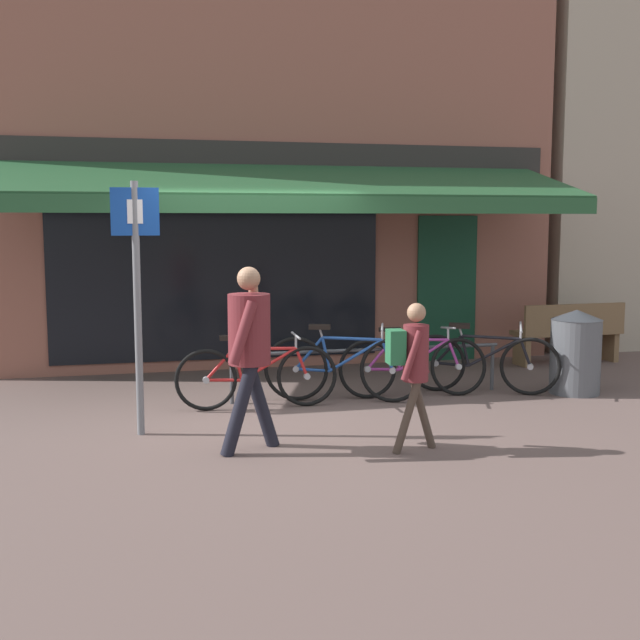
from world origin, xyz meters
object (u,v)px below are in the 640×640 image
object	(u,v)px
parking_sign	(137,281)
pedestrian_adult	(249,339)
bicycle_blue	(344,367)
park_bench	(569,332)
bicycle_red	(257,375)
bicycle_black	(482,362)
pedestrian_child	(412,357)
litter_bin	(575,351)
bicycle_purple	(413,365)

from	to	relation	value
parking_sign	pedestrian_adult	bearing A→B (deg)	-39.84
bicycle_blue	park_bench	bearing A→B (deg)	41.37
bicycle_blue	park_bench	distance (m)	4.08
bicycle_red	parking_sign	size ratio (longest dim) A/B	0.74
bicycle_blue	bicycle_black	xyz separation A→B (m)	(1.69, 0.02, -0.02)
pedestrian_adult	bicycle_blue	bearing A→B (deg)	50.53
bicycle_red	pedestrian_child	bearing A→B (deg)	-58.30
park_bench	bicycle_blue	bearing A→B (deg)	-160.45
bicycle_blue	litter_bin	size ratio (longest dim) A/B	1.75
bicycle_purple	pedestrian_adult	bearing A→B (deg)	-135.65
pedestrian_child	parking_sign	xyz separation A→B (m)	(-2.32, 1.12, 0.62)
litter_bin	parking_sign	size ratio (longest dim) A/B	0.42
bicycle_purple	pedestrian_child	world-z (taller)	pedestrian_child
parking_sign	park_bench	distance (m)	6.57
park_bench	bicycle_black	bearing A→B (deg)	-146.18
bicycle_blue	bicycle_black	size ratio (longest dim) A/B	1.06
bicycle_blue	parking_sign	size ratio (longest dim) A/B	0.73
parking_sign	park_bench	size ratio (longest dim) A/B	1.47
bicycle_purple	parking_sign	bearing A→B (deg)	-157.16
bicycle_purple	bicycle_black	bearing A→B (deg)	1.38
bicycle_black	park_bench	xyz separation A→B (m)	(2.07, 1.56, 0.09)
pedestrian_child	parking_sign	size ratio (longest dim) A/B	0.56
bicycle_purple	parking_sign	xyz separation A→B (m)	(-3.10, -0.97, 1.10)
bicycle_black	pedestrian_child	size ratio (longest dim) A/B	1.24
pedestrian_adult	litter_bin	bearing A→B (deg)	18.40
bicycle_purple	litter_bin	bearing A→B (deg)	-3.04
bicycle_black	parking_sign	size ratio (longest dim) A/B	0.69
bicycle_red	parking_sign	bearing A→B (deg)	-144.79
bicycle_blue	pedestrian_child	size ratio (longest dim) A/B	1.31
bicycle_red	pedestrian_child	size ratio (longest dim) A/B	1.33
pedestrian_child	parking_sign	distance (m)	2.65
bicycle_blue	park_bench	world-z (taller)	bicycle_blue
bicycle_blue	bicycle_black	world-z (taller)	bicycle_blue
bicycle_red	pedestrian_adult	xyz separation A→B (m)	(-0.31, -1.58, 0.64)
pedestrian_adult	parking_sign	size ratio (longest dim) A/B	0.69
pedestrian_adult	pedestrian_child	xyz separation A→B (m)	(1.39, -0.34, -0.16)
bicycle_red	litter_bin	distance (m)	3.78
bicycle_blue	litter_bin	distance (m)	2.78
bicycle_red	bicycle_purple	bearing A→B (deg)	7.70
bicycle_purple	pedestrian_child	xyz separation A→B (m)	(-0.78, -2.09, 0.48)
bicycle_black	pedestrian_child	bearing A→B (deg)	-102.38
litter_bin	park_bench	bearing A→B (deg)	61.04
bicycle_red	park_bench	xyz separation A→B (m)	(4.76, 1.66, 0.10)
bicycle_blue	litter_bin	bearing A→B (deg)	14.31
bicycle_blue	pedestrian_adult	world-z (taller)	pedestrian_adult
bicycle_red	pedestrian_adult	world-z (taller)	pedestrian_adult
pedestrian_adult	pedestrian_child	distance (m)	1.44
bicycle_red	litter_bin	bearing A→B (deg)	0.70
bicycle_blue	park_bench	xyz separation A→B (m)	(3.76, 1.57, 0.07)
bicycle_red	bicycle_blue	xyz separation A→B (m)	(1.00, 0.09, 0.03)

